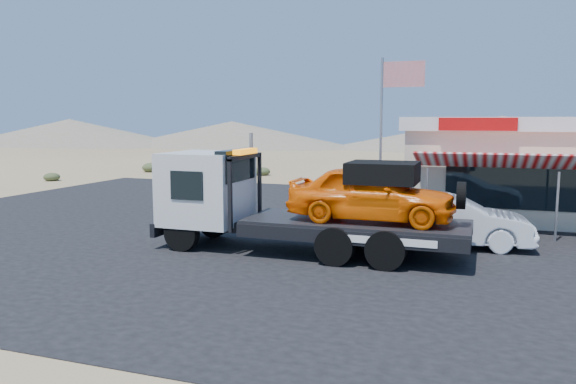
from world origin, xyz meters
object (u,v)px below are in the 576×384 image
Objects in this scene: white_sedan at (451,221)px; flagpole at (388,121)px; tow_truck at (300,198)px; jerky_store at (542,165)px.

flagpole is (-2.48, 3.00, 2.97)m from white_sedan.
tow_truck is at bearing 112.86° from white_sedan.
jerky_store is 1.73× the size of flagpole.
jerky_store is (7.15, 9.71, 0.40)m from tow_truck.
tow_truck is 4.71m from white_sedan.
jerky_store is at bearing -28.45° from white_sedan.
white_sedan is 8.17m from jerky_store.
tow_truck is at bearing -106.79° from flagpole.
white_sedan is 4.89m from flagpole.
white_sedan is at bearing -50.36° from flagpole.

